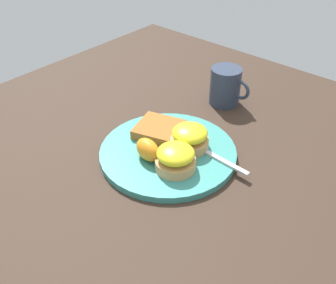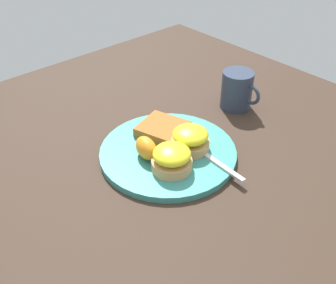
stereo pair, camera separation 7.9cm
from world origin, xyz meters
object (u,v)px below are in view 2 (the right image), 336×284
at_px(sandwich_benedict_right, 190,139).
at_px(orange_wedge, 146,148).
at_px(hashbrown_patty, 163,129).
at_px(cup, 237,90).
at_px(sandwich_benedict_left, 172,159).
at_px(fork, 195,147).

bearing_deg(sandwich_benedict_right, orange_wedge, -114.70).
bearing_deg(orange_wedge, hashbrown_patty, 117.58).
bearing_deg(cup, sandwich_benedict_left, -74.25).
bearing_deg(orange_wedge, fork, 63.65).
height_order(sandwich_benedict_right, orange_wedge, sandwich_benedict_right).
bearing_deg(hashbrown_patty, sandwich_benedict_left, -33.06).
xyz_separation_m(sandwich_benedict_right, fork, (0.01, 0.01, -0.02)).
height_order(orange_wedge, fork, orange_wedge).
xyz_separation_m(hashbrown_patty, fork, (0.09, 0.01, -0.01)).
distance_m(sandwich_benedict_left, hashbrown_patty, 0.12).
relative_size(hashbrown_patty, fork, 0.40).
bearing_deg(sandwich_benedict_right, hashbrown_patty, -177.09).
bearing_deg(sandwich_benedict_right, sandwich_benedict_left, -72.90).
height_order(sandwich_benedict_right, hashbrown_patty, sandwich_benedict_right).
bearing_deg(fork, cup, 107.63).
xyz_separation_m(sandwich_benedict_right, orange_wedge, (-0.04, -0.08, -0.00)).
relative_size(sandwich_benedict_left, fork, 0.34).
distance_m(sandwich_benedict_right, cup, 0.22).
xyz_separation_m(fork, cup, (-0.07, 0.21, 0.03)).
xyz_separation_m(sandwich_benedict_right, hashbrown_patty, (-0.08, -0.00, -0.01)).
xyz_separation_m(hashbrown_patty, cup, (0.02, 0.22, 0.02)).
relative_size(sandwich_benedict_right, orange_wedge, 1.33).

